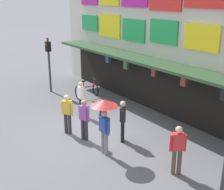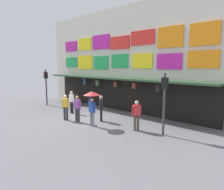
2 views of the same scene
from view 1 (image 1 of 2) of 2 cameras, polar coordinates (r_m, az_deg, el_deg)
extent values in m
plane|color=slate|center=(12.43, -4.20, -7.37)|extent=(80.00, 80.00, 0.00)
cube|color=beige|center=(14.18, 11.84, 12.42)|extent=(18.00, 1.20, 8.00)
cube|color=#2D4C2D|center=(13.48, 7.64, 6.31)|extent=(15.30, 1.40, 0.12)
cube|color=green|center=(18.70, -4.31, 13.76)|extent=(1.79, 0.08, 0.92)
cube|color=yellow|center=(16.95, -0.49, 13.19)|extent=(1.95, 0.08, 1.24)
cube|color=green|center=(15.28, 4.17, 12.34)|extent=(1.72, 0.08, 1.11)
cube|color=green|center=(13.72, 9.91, 11.93)|extent=(1.70, 0.08, 1.06)
cube|color=yellow|center=(12.34, 16.95, 10.59)|extent=(1.69, 0.08, 1.03)
cylinder|color=black|center=(16.69, -0.78, 8.31)|extent=(0.02, 0.02, 0.18)
cube|color=#2D5693|center=(16.75, -0.78, 7.15)|extent=(0.27, 0.16, 0.51)
cylinder|color=black|center=(15.15, 2.79, 7.10)|extent=(0.02, 0.02, 0.25)
cube|color=#477042|center=(15.22, 2.77, 5.86)|extent=(0.28, 0.17, 0.42)
cylinder|color=black|center=(13.74, 8.21, 5.78)|extent=(0.02, 0.02, 0.22)
cube|color=brown|center=(13.82, 8.15, 4.47)|extent=(0.24, 0.14, 0.43)
cylinder|color=black|center=(12.27, 13.89, 3.94)|extent=(0.02, 0.02, 0.20)
cube|color=brown|center=(12.35, 13.78, 2.60)|extent=(0.26, 0.16, 0.40)
cube|color=black|center=(14.29, 9.41, 1.32)|extent=(15.30, 0.04, 2.50)
cylinder|color=#38383D|center=(17.59, -12.05, 5.62)|extent=(0.12, 0.12, 3.20)
cube|color=black|center=(17.39, -12.29, 9.15)|extent=(0.31, 0.28, 0.56)
sphere|color=red|center=(17.30, -12.69, 9.52)|extent=(0.15, 0.15, 0.15)
sphere|color=black|center=(17.34, -12.63, 8.67)|extent=(0.15, 0.15, 0.15)
torus|color=black|center=(16.81, -3.21, 1.02)|extent=(0.72, 0.15, 0.72)
torus|color=black|center=(16.39, -6.68, 0.45)|extent=(0.72, 0.15, 0.72)
cylinder|color=#B21E1E|center=(16.51, -4.95, 1.56)|extent=(0.17, 0.99, 0.05)
cylinder|color=#B21E1E|center=(16.40, -5.49, 2.05)|extent=(0.04, 0.04, 0.35)
cube|color=black|center=(16.35, -5.51, 2.68)|extent=(0.12, 0.21, 0.06)
cylinder|color=#B21E1E|center=(16.65, -3.49, 2.35)|extent=(0.04, 0.04, 0.50)
cylinder|color=black|center=(16.58, -3.51, 3.18)|extent=(0.44, 0.09, 0.04)
cylinder|color=black|center=(14.12, -6.05, -2.21)|extent=(0.14, 0.14, 0.88)
cylinder|color=black|center=(13.97, -5.73, -2.44)|extent=(0.14, 0.14, 0.88)
cube|color=white|center=(13.81, -5.99, 0.47)|extent=(0.38, 0.25, 0.56)
sphere|color=beige|center=(13.68, -6.05, 2.10)|extent=(0.22, 0.22, 0.22)
cylinder|color=white|center=(14.01, -6.37, 0.51)|extent=(0.09, 0.09, 0.56)
cylinder|color=white|center=(13.63, -5.58, 0.02)|extent=(0.09, 0.09, 0.56)
cylinder|color=black|center=(11.50, 2.05, -7.16)|extent=(0.14, 0.14, 0.88)
cylinder|color=black|center=(11.66, 2.07, -6.77)|extent=(0.14, 0.14, 0.88)
cube|color=#232328|center=(11.29, 2.10, -3.67)|extent=(0.42, 0.40, 0.56)
sphere|color=beige|center=(11.14, 2.13, -1.72)|extent=(0.22, 0.22, 0.22)
cylinder|color=#232328|center=(11.11, 2.07, -4.34)|extent=(0.09, 0.09, 0.56)
cylinder|color=#232328|center=(11.51, 2.13, -3.48)|extent=(0.09, 0.09, 0.56)
cylinder|color=#2D2D38|center=(11.80, -5.67, -6.55)|extent=(0.14, 0.14, 0.88)
cylinder|color=#2D2D38|center=(11.68, -5.02, -6.78)|extent=(0.14, 0.14, 0.88)
cube|color=#9E4CA8|center=(11.45, -5.46, -3.41)|extent=(0.41, 0.32, 0.56)
sphere|color=#A87A5B|center=(11.30, -5.52, -1.48)|extent=(0.22, 0.22, 0.22)
cylinder|color=#9E4CA8|center=(11.61, -6.25, -3.39)|extent=(0.09, 0.09, 0.56)
cylinder|color=#9E4CA8|center=(11.33, -4.62, -3.90)|extent=(0.09, 0.09, 0.56)
cylinder|color=gray|center=(10.64, -1.16, -9.41)|extent=(0.14, 0.14, 0.88)
cylinder|color=gray|center=(10.77, -1.74, -9.05)|extent=(0.14, 0.14, 0.88)
cube|color=#28479E|center=(10.39, -1.48, -5.72)|extent=(0.37, 0.23, 0.56)
sphere|color=tan|center=(10.22, -1.50, -3.63)|extent=(0.22, 0.22, 0.22)
cylinder|color=#28479E|center=(10.25, -0.75, -6.38)|extent=(0.09, 0.09, 0.56)
cylinder|color=#28479E|center=(10.39, -2.22, -3.31)|extent=(0.23, 0.09, 0.48)
cylinder|color=#4C3823|center=(10.35, -2.23, -2.77)|extent=(0.02, 0.02, 0.55)
cone|color=red|center=(10.08, -1.52, -1.52)|extent=(0.96, 0.96, 0.22)
cylinder|color=brown|center=(9.78, 11.86, -12.57)|extent=(0.14, 0.14, 0.88)
cylinder|color=brown|center=(9.82, 12.91, -12.51)|extent=(0.14, 0.14, 0.88)
cube|color=red|center=(9.45, 12.69, -8.80)|extent=(0.39, 0.42, 0.56)
sphere|color=beige|center=(9.27, 12.87, -6.55)|extent=(0.22, 0.22, 0.22)
cylinder|color=red|center=(9.43, 11.35, -9.12)|extent=(0.09, 0.09, 0.56)
cylinder|color=red|center=(9.53, 13.97, -9.01)|extent=(0.09, 0.09, 0.56)
cylinder|color=#2D2D38|center=(12.30, -8.19, -5.56)|extent=(0.14, 0.14, 0.88)
cylinder|color=#2D2D38|center=(12.39, -8.91, -5.41)|extent=(0.14, 0.14, 0.88)
cube|color=gold|center=(12.07, -8.72, -2.36)|extent=(0.42, 0.38, 0.56)
sphere|color=beige|center=(11.93, -8.81, -0.53)|extent=(0.22, 0.22, 0.22)
cylinder|color=gold|center=(11.98, -7.80, -2.74)|extent=(0.09, 0.09, 0.56)
cylinder|color=gold|center=(12.20, -9.59, -2.43)|extent=(0.09, 0.09, 0.56)
camera|label=2|loc=(3.30, -139.95, -49.45)|focal=32.98mm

